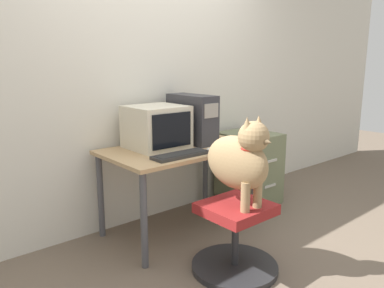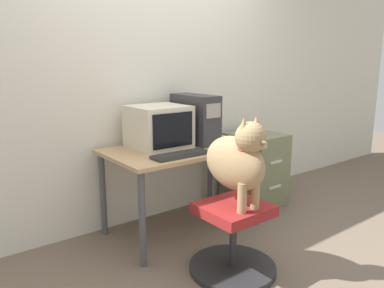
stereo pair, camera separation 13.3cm
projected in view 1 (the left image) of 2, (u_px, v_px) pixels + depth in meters
name	position (u px, v px, depth m)	size (l,w,h in m)	color
ground_plane	(210.00, 244.00, 2.96)	(12.00, 12.00, 0.00)	#6B5B4C
wall_back	(149.00, 75.00, 3.29)	(8.00, 0.05, 2.60)	silver
desk	(180.00, 157.00, 3.10)	(1.25, 0.74, 0.73)	tan
crt_monitor	(156.00, 127.00, 3.04)	(0.44, 0.43, 0.34)	beige
pc_tower	(192.00, 119.00, 3.24)	(0.20, 0.49, 0.42)	#333338
keyboard	(181.00, 155.00, 2.78)	(0.46, 0.15, 0.03)	#2D2D2D
computer_mouse	(210.00, 149.00, 2.94)	(0.06, 0.04, 0.03)	beige
office_chair	(235.00, 240.00, 2.56)	(0.60, 0.60, 0.48)	#262628
dog	(240.00, 159.00, 2.42)	(0.21, 0.53, 0.60)	#9E7F56
filing_cabinet	(249.00, 168.00, 3.83)	(0.47, 0.55, 0.72)	#6B7251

